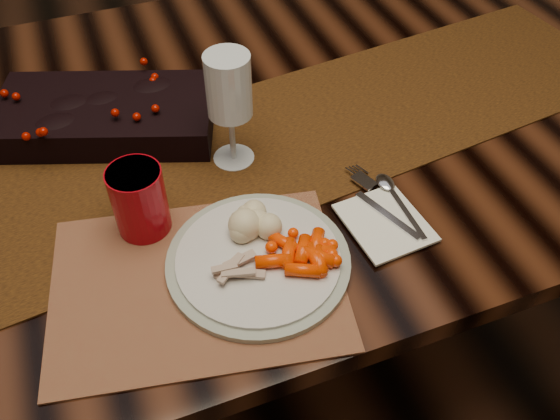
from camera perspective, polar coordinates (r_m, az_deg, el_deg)
name	(u,v)px	position (r m, az deg, el deg)	size (l,w,h in m)	color
floor	(246,343)	(1.65, -3.33, -12.70)	(5.00, 5.00, 0.00)	black
dining_table	(239,256)	(1.34, -4.01, -4.48)	(1.80, 1.00, 0.75)	black
table_runner	(215,161)	(1.00, -6.27, 4.67)	(1.66, 0.34, 0.00)	#3E1E06
centerpiece	(105,111)	(1.08, -16.52, 9.14)	(0.37, 0.19, 0.07)	black
placemat_main	(197,282)	(0.83, -7.96, -6.90)	(0.40, 0.29, 0.00)	brown
dinner_plate	(258,260)	(0.84, -2.11, -4.84)	(0.26, 0.26, 0.01)	silver
baby_carrots	(295,256)	(0.82, 1.48, -4.49)	(0.10, 0.09, 0.02)	#FF3900
mashed_potatoes	(251,218)	(0.85, -2.80, -0.77)	(0.08, 0.07, 0.05)	tan
turkey_shreds	(236,267)	(0.81, -4.23, -5.52)	(0.07, 0.06, 0.02)	beige
napkin	(385,223)	(0.90, 10.06, -1.20)	(0.11, 0.13, 0.00)	white
fork	(381,206)	(0.92, 9.73, 0.38)	(0.02, 0.16, 0.00)	white
spoon	(400,204)	(0.93, 11.49, 0.59)	(0.03, 0.14, 0.00)	silver
red_cup	(139,200)	(0.87, -13.39, 0.93)	(0.08, 0.08, 0.11)	#9F0510
wine_glass	(230,111)	(0.94, -4.80, 9.44)	(0.07, 0.07, 0.20)	#A0B1C2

